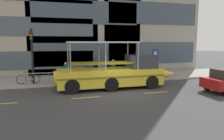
{
  "coord_description": "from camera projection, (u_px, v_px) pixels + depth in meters",
  "views": [
    {
      "loc": [
        -4.27,
        -13.26,
        3.38
      ],
      "look_at": [
        0.02,
        1.81,
        1.3
      ],
      "focal_mm": 33.22,
      "sensor_mm": 36.0,
      "label": 1
    }
  ],
  "objects": [
    {
      "name": "ground_plane",
      "position": [
        119.0,
        92.0,
        14.25
      ],
      "size": [
        120.0,
        120.0,
        0.0
      ],
      "primitive_type": "plane",
      "color": "#3D3D3F"
    },
    {
      "name": "sidewalk",
      "position": [
        101.0,
        78.0,
        19.57
      ],
      "size": [
        32.0,
        4.8,
        0.18
      ],
      "primitive_type": "cube",
      "color": "gray",
      "rests_on": "ground_plane"
    },
    {
      "name": "curb_edge",
      "position": [
        108.0,
        82.0,
        17.2
      ],
      "size": [
        32.0,
        0.18,
        0.18
      ],
      "primitive_type": "cube",
      "color": "#B2ADA3",
      "rests_on": "ground_plane"
    },
    {
      "name": "lane_centreline",
      "position": [
        123.0,
        95.0,
        13.45
      ],
      "size": [
        25.8,
        0.12,
        0.01
      ],
      "color": "#DBD64C",
      "rests_on": "ground_plane"
    },
    {
      "name": "curb_guardrail",
      "position": [
        103.0,
        74.0,
        17.35
      ],
      "size": [
        12.27,
        0.09,
        0.89
      ],
      "color": "gray",
      "rests_on": "sidewalk"
    },
    {
      "name": "traffic_light_pole",
      "position": [
        32.0,
        51.0,
        15.9
      ],
      "size": [
        0.24,
        0.46,
        4.28
      ],
      "color": "black",
      "rests_on": "sidewalk"
    },
    {
      "name": "parking_sign",
      "position": [
        155.0,
        58.0,
        19.31
      ],
      "size": [
        0.6,
        0.12,
        2.58
      ],
      "color": "#4C4F54",
      "rests_on": "sidewalk"
    },
    {
      "name": "leaned_bicycle",
      "position": [
        28.0,
        79.0,
        16.15
      ],
      "size": [
        1.74,
        0.46,
        0.96
      ],
      "color": "black",
      "rests_on": "sidewalk"
    },
    {
      "name": "duck_tour_boat",
      "position": [
        117.0,
        73.0,
        15.55
      ],
      "size": [
        9.6,
        2.53,
        3.45
      ],
      "color": "yellow",
      "rests_on": "ground_plane"
    },
    {
      "name": "pedestrian_near_bow",
      "position": [
        137.0,
        66.0,
        19.29
      ],
      "size": [
        0.34,
        0.42,
        1.71
      ],
      "color": "#1E2338",
      "rests_on": "sidewalk"
    },
    {
      "name": "pedestrian_mid_left",
      "position": [
        113.0,
        67.0,
        18.41
      ],
      "size": [
        0.42,
        0.34,
        1.71
      ],
      "color": "#1E2338",
      "rests_on": "sidewalk"
    },
    {
      "name": "pedestrian_mid_right",
      "position": [
        87.0,
        69.0,
        17.55
      ],
      "size": [
        0.4,
        0.3,
        1.59
      ],
      "color": "#1E2338",
      "rests_on": "sidewalk"
    },
    {
      "name": "pedestrian_near_stern",
      "position": [
        66.0,
        69.0,
        17.92
      ],
      "size": [
        0.33,
        0.33,
        1.51
      ],
      "color": "black",
      "rests_on": "sidewalk"
    }
  ]
}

